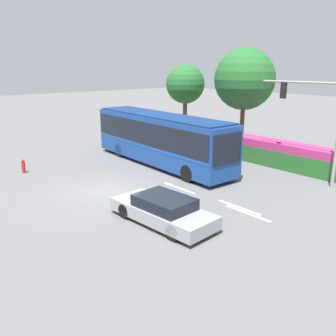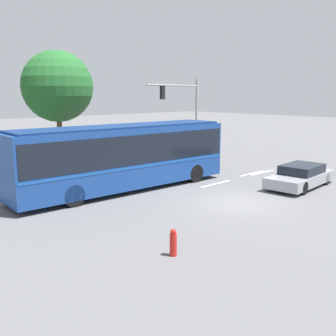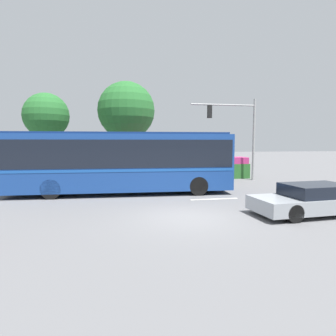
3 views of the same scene
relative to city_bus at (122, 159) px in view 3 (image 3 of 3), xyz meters
The scene contains 10 objects.
ground_plane 6.19m from the city_bus, 67.15° to the right, with size 140.00×140.00×0.00m, color #5B5B5E.
city_bus is the anchor object (origin of this frame).
sedan_foreground 9.45m from the city_bus, 38.90° to the right, with size 4.91×2.21×1.19m.
traffic_light_pole 9.70m from the city_bus, 25.25° to the left, with size 4.91×0.24×5.98m.
flowering_hedge 7.72m from the city_bus, 47.33° to the left, with size 9.50×1.56×1.64m.
street_tree_left 9.67m from the city_bus, 126.59° to the left, with size 3.39×3.39×6.53m.
street_tree_centre 8.63m from the city_bus, 86.10° to the left, with size 4.61×4.61×7.68m.
lane_stripe_near 9.52m from the city_bus, 14.76° to the right, with size 2.40×0.16×0.01m, color silver.
lane_stripe_mid 5.40m from the city_bus, 28.08° to the right, with size 2.40×0.16×0.01m, color silver.
lane_stripe_far 8.77m from the city_bus, 14.29° to the right, with size 2.40×0.16×0.01m, color silver.
Camera 3 is at (-2.51, -10.14, 2.80)m, focal length 30.25 mm.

